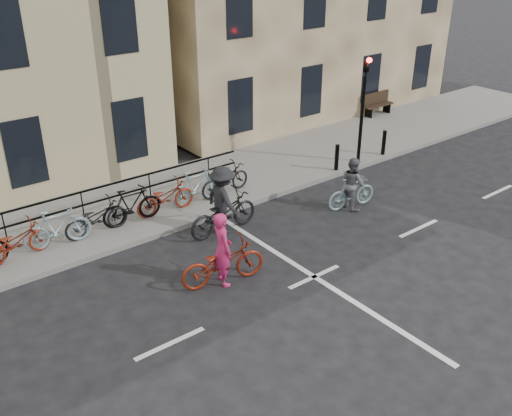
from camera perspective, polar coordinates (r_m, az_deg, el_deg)
ground at (r=13.93m, az=5.85°, el=-6.87°), size 120.00×120.00×0.00m
sidewalk at (r=16.68m, az=-19.04°, el=-2.06°), size 46.00×4.00×0.15m
traffic_light at (r=19.86m, az=10.70°, el=10.84°), size 0.18×0.30×3.90m
bollard_east at (r=19.53m, az=8.08°, el=5.04°), size 0.14×0.14×0.90m
bollard_west at (r=21.23m, az=12.66°, el=6.40°), size 0.14×0.14×0.90m
bench at (r=25.97m, az=12.01°, el=10.26°), size 1.60×0.41×0.97m
parked_bikes at (r=15.81m, az=-15.76°, el=-0.85°), size 10.40×1.23×1.05m
cyclist_pink at (r=13.35m, az=-3.35°, el=-5.14°), size 2.17×1.14×1.84m
cyclist_grey at (r=17.15m, az=9.58°, el=2.00°), size 1.69×0.86×1.59m
cyclist_dark at (r=15.51m, az=-3.32°, el=0.10°), size 2.19×1.27×1.93m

